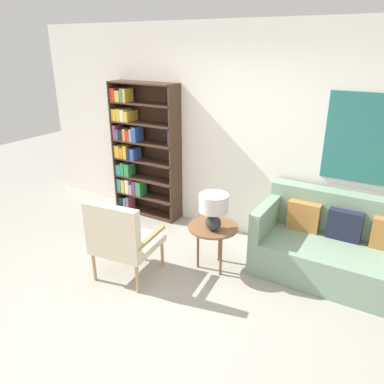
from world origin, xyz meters
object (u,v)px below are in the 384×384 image
at_px(armchair, 121,237).
at_px(side_table, 213,230).
at_px(couch, 339,249).
at_px(bookshelf, 138,151).
at_px(table_lamp, 214,207).

relative_size(armchair, side_table, 1.66).
bearing_deg(couch, bookshelf, 174.86).
bearing_deg(armchair, bookshelf, 121.69).
distance_m(armchair, couch, 2.38).
relative_size(armchair, table_lamp, 2.24).
bearing_deg(bookshelf, side_table, -26.45).
xyz_separation_m(side_table, table_lamp, (0.04, -0.08, 0.32)).
bearing_deg(couch, table_lamp, -151.99).
xyz_separation_m(bookshelf, table_lamp, (1.73, -0.92, -0.15)).
xyz_separation_m(armchair, table_lamp, (0.78, 0.63, 0.29)).
bearing_deg(armchair, table_lamp, 38.80).
height_order(bookshelf, couch, bookshelf).
xyz_separation_m(armchair, side_table, (0.74, 0.70, -0.04)).
height_order(couch, table_lamp, table_lamp).
relative_size(armchair, couch, 0.53).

